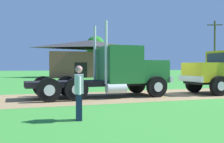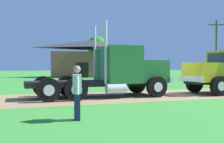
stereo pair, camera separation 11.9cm
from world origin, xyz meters
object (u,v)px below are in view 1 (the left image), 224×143
at_px(visitor_standing_near, 79,91).
at_px(shed_building, 91,59).
at_px(utility_pole_near, 215,48).
at_px(truck_foreground_white, 119,72).

xyz_separation_m(visitor_standing_near, shed_building, (9.01, 32.78, 1.93)).
distance_m(visitor_standing_near, shed_building, 34.04).
xyz_separation_m(shed_building, utility_pole_near, (16.32, -8.99, 1.60)).
xyz_separation_m(truck_foreground_white, utility_pole_near, (21.92, 18.15, 3.10)).
xyz_separation_m(truck_foreground_white, shed_building, (5.59, 27.14, 1.50)).
height_order(truck_foreground_white, shed_building, shed_building).
bearing_deg(truck_foreground_white, utility_pole_near, 39.63).
distance_m(truck_foreground_white, utility_pole_near, 28.63).
distance_m(truck_foreground_white, shed_building, 27.75).
bearing_deg(shed_building, utility_pole_near, -28.84).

